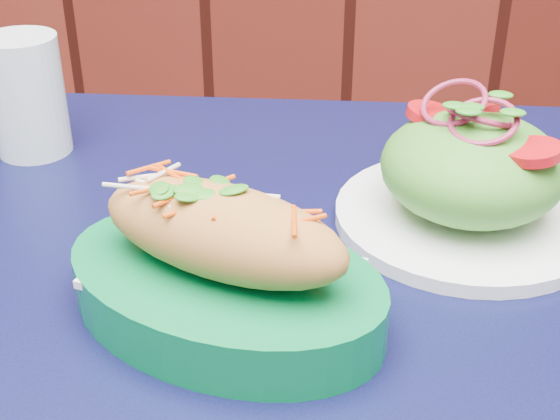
# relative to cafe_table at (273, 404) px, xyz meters

# --- Properties ---
(cafe_table) EXTENTS (0.87, 0.87, 0.75)m
(cafe_table) POSITION_rel_cafe_table_xyz_m (0.00, 0.00, 0.00)
(cafe_table) COLOR black
(cafe_table) RESTS_ON ground
(banh_mi_basket) EXTENTS (0.27, 0.22, 0.11)m
(banh_mi_basket) POSITION_rel_cafe_table_xyz_m (-0.03, -0.01, 0.13)
(banh_mi_basket) COLOR #056C34
(banh_mi_basket) RESTS_ON cafe_table
(salad_plate) EXTENTS (0.22, 0.22, 0.11)m
(salad_plate) POSITION_rel_cafe_table_xyz_m (0.14, 0.15, 0.13)
(salad_plate) COLOR white
(salad_plate) RESTS_ON cafe_table
(water_glass) EXTENTS (0.07, 0.07, 0.12)m
(water_glass) POSITION_rel_cafe_table_xyz_m (-0.28, 0.22, 0.15)
(water_glass) COLOR silver
(water_glass) RESTS_ON cafe_table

